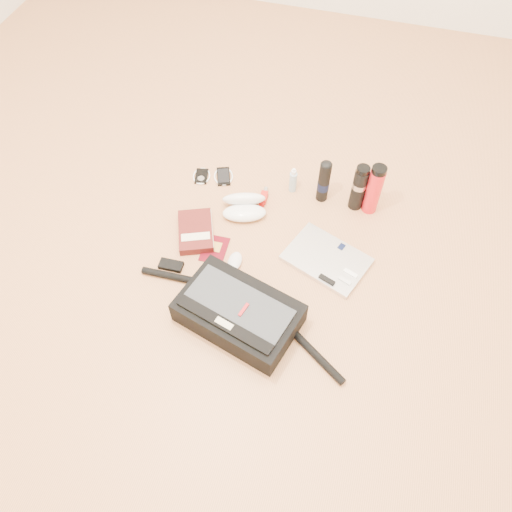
{
  "coord_description": "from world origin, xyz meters",
  "views": [
    {
      "loc": [
        0.29,
        -1.04,
        1.67
      ],
      "look_at": [
        -0.02,
        0.04,
        0.06
      ],
      "focal_mm": 35.0,
      "sensor_mm": 36.0,
      "label": 1
    }
  ],
  "objects_px": {
    "laptop": "(327,259)",
    "thermos_red": "(374,190)",
    "book": "(196,231)",
    "thermos_black": "(359,187)",
    "messenger_bag": "(238,312)"
  },
  "relations": [
    {
      "from": "thermos_black",
      "to": "thermos_red",
      "type": "relative_size",
      "value": 0.93
    },
    {
      "from": "thermos_black",
      "to": "book",
      "type": "bearing_deg",
      "value": -150.87
    },
    {
      "from": "book",
      "to": "thermos_black",
      "type": "height_order",
      "value": "thermos_black"
    },
    {
      "from": "book",
      "to": "thermos_red",
      "type": "bearing_deg",
      "value": 4.31
    },
    {
      "from": "messenger_bag",
      "to": "thermos_black",
      "type": "xyz_separation_m",
      "value": [
        0.32,
        0.68,
        0.06
      ]
    },
    {
      "from": "laptop",
      "to": "thermos_red",
      "type": "relative_size",
      "value": 1.51
    },
    {
      "from": "book",
      "to": "thermos_black",
      "type": "xyz_separation_m",
      "value": [
        0.61,
        0.34,
        0.1
      ]
    },
    {
      "from": "thermos_red",
      "to": "messenger_bag",
      "type": "bearing_deg",
      "value": -119.63
    },
    {
      "from": "messenger_bag",
      "to": "book",
      "type": "distance_m",
      "value": 0.45
    },
    {
      "from": "messenger_bag",
      "to": "laptop",
      "type": "distance_m",
      "value": 0.44
    },
    {
      "from": "book",
      "to": "laptop",
      "type": "bearing_deg",
      "value": -20.69
    },
    {
      "from": "laptop",
      "to": "thermos_red",
      "type": "bearing_deg",
      "value": 90.21
    },
    {
      "from": "messenger_bag",
      "to": "thermos_red",
      "type": "bearing_deg",
      "value": 76.03
    },
    {
      "from": "laptop",
      "to": "thermos_red",
      "type": "height_order",
      "value": "thermos_red"
    },
    {
      "from": "laptop",
      "to": "thermos_red",
      "type": "distance_m",
      "value": 0.36
    }
  ]
}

